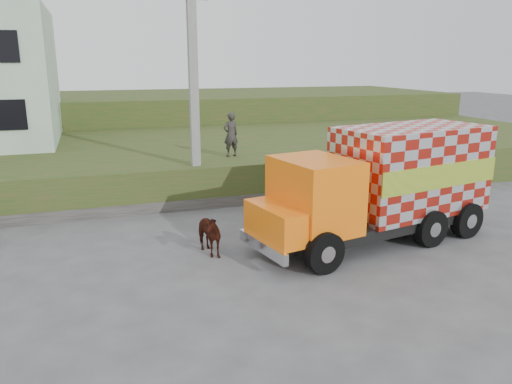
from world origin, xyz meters
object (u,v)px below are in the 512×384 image
object	(u,v)px
utility_pole	(194,93)
pedestrian	(231,134)
cargo_truck	(385,184)
cow	(206,233)

from	to	relation	value
utility_pole	pedestrian	xyz separation A→B (m)	(1.68, 1.32, -1.71)
cargo_truck	pedestrian	xyz separation A→B (m)	(-2.79, 6.61, 0.67)
utility_pole	cargo_truck	world-z (taller)	utility_pole
cargo_truck	pedestrian	world-z (taller)	cargo_truck
utility_pole	cow	distance (m)	5.99
cow	utility_pole	bearing A→B (deg)	68.24
cargo_truck	cow	xyz separation A→B (m)	(-5.23, 0.46, -1.10)
cargo_truck	cow	bearing A→B (deg)	163.56
cow	pedestrian	bearing A→B (deg)	55.50
cargo_truck	cow	size ratio (longest dim) A/B	5.43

